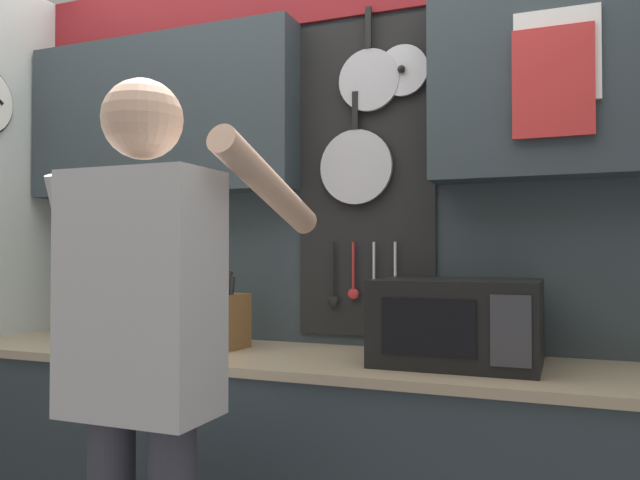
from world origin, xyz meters
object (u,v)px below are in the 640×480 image
at_px(microwave, 458,321).
at_px(person, 144,345).
at_px(utensil_crock, 131,320).
at_px(knife_block, 227,320).

xyz_separation_m(microwave, person, (-0.68, -0.67, -0.02)).
height_order(utensil_crock, person, person).
bearing_deg(utensil_crock, knife_block, -0.09).
distance_m(knife_block, utensil_crock, 0.43).
xyz_separation_m(microwave, utensil_crock, (-1.26, 0.00, -0.05)).
height_order(knife_block, person, person).
xyz_separation_m(knife_block, utensil_crock, (-0.43, 0.00, -0.02)).
bearing_deg(microwave, utensil_crock, 179.96).
bearing_deg(knife_block, person, -77.56).
bearing_deg(person, microwave, 44.57).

